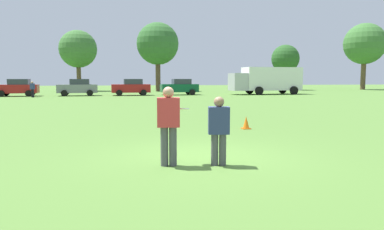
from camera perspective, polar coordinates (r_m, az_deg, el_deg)
ground_plane at (r=8.69m, az=1.46°, el=-6.82°), size 174.61×174.61×0.00m
player_thrower at (r=7.75m, az=-3.77°, el=-1.06°), size 0.51×0.33×1.73m
player_defender at (r=7.82m, az=4.30°, el=-1.96°), size 0.49×0.33×1.51m
frisbee at (r=7.97m, az=-1.41°, el=0.98°), size 0.27×0.27×0.07m
traffic_cone at (r=13.65m, az=8.62°, el=-1.24°), size 0.32×0.32×0.48m
parked_car_center at (r=42.12m, az=-26.08°, el=3.96°), size 4.31×2.43×1.82m
parked_car_mid_right at (r=40.87m, az=-17.71°, el=4.24°), size 4.31×2.43×1.82m
parked_car_near_right at (r=40.30m, az=-9.67°, el=4.42°), size 4.31×2.43×1.82m
parked_car_far_right at (r=41.00m, az=-1.97°, el=4.52°), size 4.31×2.43×1.82m
box_truck at (r=43.42m, az=11.84°, el=5.57°), size 8.64×3.38×3.18m
bystander_sideline_watcher at (r=38.91m, az=-24.11°, el=3.91°), size 0.50×0.46×1.60m
tree_west_maple at (r=56.20m, az=-17.72°, el=9.97°), size 5.51×5.51×8.96m
tree_center_elm at (r=53.72m, az=-5.49°, el=11.21°), size 6.18×6.18×10.04m
tree_east_birch at (r=60.40m, az=14.66°, el=8.66°), size 4.48×4.48×7.29m
tree_east_oak at (r=66.64m, az=25.84°, el=10.15°), size 6.73×6.73×10.94m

